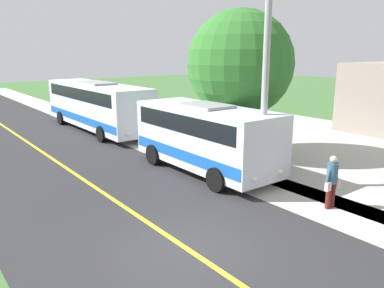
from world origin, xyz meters
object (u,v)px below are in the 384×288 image
object	(u,v)px
tree_curbside	(240,64)
pedestrian_waiting	(332,180)
shuttle_bus_front	(205,135)
street_light_pole	(263,69)
transit_bus_rear	(97,104)

from	to	relation	value
tree_curbside	pedestrian_waiting	bearing A→B (deg)	71.61
shuttle_bus_front	street_light_pole	xyz separation A→B (m)	(-0.34, 2.71, 2.74)
pedestrian_waiting	tree_curbside	xyz separation A→B (m)	(-2.16, -6.48, 3.40)
transit_bus_rear	street_light_pole	world-z (taller)	street_light_pole
street_light_pole	pedestrian_waiting	bearing A→B (deg)	97.66
pedestrian_waiting	tree_curbside	world-z (taller)	tree_curbside
pedestrian_waiting	shuttle_bus_front	bearing A→B (deg)	-82.58
transit_bus_rear	street_light_pole	distance (m)	13.81
transit_bus_rear	street_light_pole	size ratio (longest dim) A/B	1.37
transit_bus_rear	pedestrian_waiting	xyz separation A→B (m)	(-0.71, 16.31, -0.74)
street_light_pole	tree_curbside	distance (m)	4.50
street_light_pole	transit_bus_rear	bearing A→B (deg)	-88.58
transit_bus_rear	pedestrian_waiting	world-z (taller)	transit_bus_rear
street_light_pole	tree_curbside	bearing A→B (deg)	-124.11
pedestrian_waiting	street_light_pole	bearing A→B (deg)	-82.34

